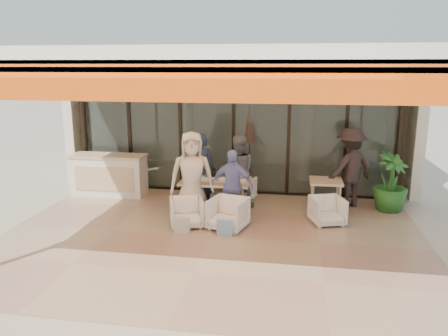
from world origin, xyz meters
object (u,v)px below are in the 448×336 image
(chair_far_right, at_px, (240,188))
(side_chair, at_px, (327,209))
(diner_navy, at_px, (201,170))
(chair_near_left, at_px, (187,211))
(diner_cream, at_px, (192,176))
(diner_grey, at_px, (237,172))
(host_counter, at_px, (109,175))
(chair_far_left, at_px, (206,187))
(diner_periwinkle, at_px, (232,186))
(side_table, at_px, (326,185))
(potted_palm, at_px, (391,182))
(dining_table, at_px, (215,182))
(chair_near_right, at_px, (228,212))
(standing_woman, at_px, (350,168))

(chair_far_right, distance_m, side_chair, 2.36)
(chair_far_right, xyz_separation_m, diner_navy, (-0.84, -0.50, 0.53))
(chair_near_left, relative_size, diner_cream, 0.35)
(diner_grey, distance_m, diner_cream, 1.23)
(host_counter, height_order, chair_far_left, host_counter)
(diner_grey, xyz_separation_m, side_chair, (1.96, -0.81, -0.52))
(diner_periwinkle, bearing_deg, side_chair, 8.08)
(host_counter, distance_m, diner_grey, 3.31)
(side_table, height_order, potted_palm, potted_palm)
(diner_navy, height_order, diner_grey, diner_navy)
(chair_near_left, height_order, diner_periwinkle, diner_periwinkle)
(diner_navy, height_order, potted_palm, diner_navy)
(diner_grey, bearing_deg, dining_table, 29.11)
(chair_near_left, xyz_separation_m, potted_palm, (4.22, 1.66, 0.34))
(dining_table, xyz_separation_m, chair_near_right, (0.43, -0.96, -0.33))
(host_counter, relative_size, side_chair, 2.88)
(diner_periwinkle, distance_m, potted_palm, 3.57)
(host_counter, xyz_separation_m, standing_woman, (5.77, -0.01, 0.39))
(chair_far_left, distance_m, diner_periwinkle, 1.69)
(chair_near_right, xyz_separation_m, standing_woman, (2.51, 1.80, 0.57))
(dining_table, relative_size, potted_palm, 1.13)
(diner_periwinkle, xyz_separation_m, side_chair, (1.96, 0.09, -0.44))
(chair_far_left, xyz_separation_m, chair_far_right, (0.84, 0.00, 0.02))
(standing_woman, bearing_deg, dining_table, -19.21)
(chair_far_left, distance_m, side_chair, 3.09)
(chair_far_right, xyz_separation_m, diner_cream, (-0.84, -1.40, 0.61))
(diner_cream, bearing_deg, chair_far_left, 75.39)
(dining_table, bearing_deg, chair_far_right, 65.59)
(chair_near_left, bearing_deg, potted_palm, 2.46)
(dining_table, bearing_deg, standing_woman, 16.02)
(chair_near_left, bearing_deg, host_counter, 124.24)
(chair_near_left, bearing_deg, diner_periwinkle, 11.72)
(side_chair, bearing_deg, diner_cream, 163.90)
(diner_cream, bearing_deg, side_table, 2.08)
(diner_grey, bearing_deg, diner_navy, -16.90)
(host_counter, height_order, chair_near_left, host_counter)
(side_chair, bearing_deg, chair_far_right, 128.28)
(chair_far_left, distance_m, diner_cream, 1.53)
(dining_table, xyz_separation_m, diner_cream, (-0.41, -0.46, 0.25))
(chair_far_right, distance_m, diner_grey, 0.72)
(standing_woman, relative_size, potted_palm, 1.39)
(diner_cream, bearing_deg, chair_near_right, -45.37)
(standing_woman, bearing_deg, diner_periwinkle, -7.83)
(standing_woman, height_order, potted_palm, standing_woman)
(diner_navy, bearing_deg, diner_periwinkle, 129.29)
(chair_far_right, xyz_separation_m, side_table, (1.96, -0.56, 0.32))
(host_counter, xyz_separation_m, potted_palm, (6.64, -0.15, 0.13))
(host_counter, xyz_separation_m, dining_table, (2.84, -0.85, 0.16))
(side_table, relative_size, potted_palm, 0.56)
(diner_cream, distance_m, side_table, 2.94)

